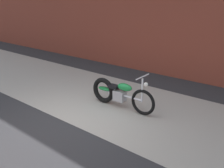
% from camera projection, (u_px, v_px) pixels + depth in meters
% --- Properties ---
extents(ground_plane, '(80.00, 80.00, 0.00)m').
position_uv_depth(ground_plane, '(68.00, 123.00, 5.93)').
color(ground_plane, '#2D2D30').
extents(sidewalk_slab, '(36.00, 3.50, 0.01)m').
position_uv_depth(sidewalk_slab, '(114.00, 101.00, 7.21)').
color(sidewalk_slab, '#9E998E').
rests_on(sidewalk_slab, ground).
extents(motorcycle_green, '(2.01, 0.58, 1.03)m').
position_uv_depth(motorcycle_green, '(117.00, 93.00, 6.70)').
color(motorcycle_green, black).
rests_on(motorcycle_green, ground).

